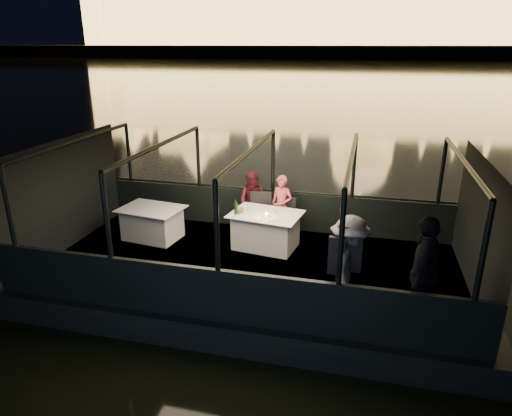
% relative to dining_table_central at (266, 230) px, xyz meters
% --- Properties ---
extents(river_water, '(500.00, 500.00, 0.00)m').
position_rel_dining_table_central_xyz_m(river_water, '(-0.09, 79.12, -0.89)').
color(river_water, black).
rests_on(river_water, ground).
extents(boat_hull, '(8.60, 4.40, 1.00)m').
position_rel_dining_table_central_xyz_m(boat_hull, '(-0.09, -0.88, -0.89)').
color(boat_hull, black).
rests_on(boat_hull, river_water).
extents(boat_deck, '(8.00, 4.00, 0.04)m').
position_rel_dining_table_central_xyz_m(boat_deck, '(-0.09, -0.88, -0.41)').
color(boat_deck, black).
rests_on(boat_deck, boat_hull).
extents(gunwale_port, '(8.00, 0.08, 0.90)m').
position_rel_dining_table_central_xyz_m(gunwale_port, '(-0.09, 1.12, 0.06)').
color(gunwale_port, black).
rests_on(gunwale_port, boat_deck).
extents(gunwale_starboard, '(8.00, 0.08, 0.90)m').
position_rel_dining_table_central_xyz_m(gunwale_starboard, '(-0.09, -2.88, 0.06)').
color(gunwale_starboard, black).
rests_on(gunwale_starboard, boat_deck).
extents(cabin_glass_port, '(8.00, 0.02, 1.40)m').
position_rel_dining_table_central_xyz_m(cabin_glass_port, '(-0.09, 1.12, 1.21)').
color(cabin_glass_port, '#99B2B2').
rests_on(cabin_glass_port, gunwale_port).
extents(cabin_glass_starboard, '(8.00, 0.02, 1.40)m').
position_rel_dining_table_central_xyz_m(cabin_glass_starboard, '(-0.09, -2.88, 1.21)').
color(cabin_glass_starboard, '#99B2B2').
rests_on(cabin_glass_starboard, gunwale_starboard).
extents(cabin_roof_glass, '(8.00, 4.00, 0.02)m').
position_rel_dining_table_central_xyz_m(cabin_roof_glass, '(-0.09, -0.88, 1.91)').
color(cabin_roof_glass, '#99B2B2').
rests_on(cabin_roof_glass, boat_deck).
extents(end_wall_fore, '(0.02, 4.00, 2.30)m').
position_rel_dining_table_central_xyz_m(end_wall_fore, '(-4.09, -0.88, 0.76)').
color(end_wall_fore, black).
rests_on(end_wall_fore, boat_deck).
extents(end_wall_aft, '(0.02, 4.00, 2.30)m').
position_rel_dining_table_central_xyz_m(end_wall_aft, '(3.91, -0.88, 0.76)').
color(end_wall_aft, black).
rests_on(end_wall_aft, boat_deck).
extents(canopy_ribs, '(8.00, 4.00, 2.30)m').
position_rel_dining_table_central_xyz_m(canopy_ribs, '(-0.09, -0.88, 0.76)').
color(canopy_ribs, black).
rests_on(canopy_ribs, boat_deck).
extents(embankment, '(400.00, 140.00, 6.00)m').
position_rel_dining_table_central_xyz_m(embankment, '(-0.09, 209.12, 0.11)').
color(embankment, '#423D33').
rests_on(embankment, ground).
extents(dining_table_central, '(1.59, 1.25, 0.77)m').
position_rel_dining_table_central_xyz_m(dining_table_central, '(0.00, 0.00, 0.00)').
color(dining_table_central, white).
rests_on(dining_table_central, boat_deck).
extents(dining_table_aft, '(1.47, 1.15, 0.71)m').
position_rel_dining_table_central_xyz_m(dining_table_aft, '(-2.56, -0.14, 0.00)').
color(dining_table_aft, white).
rests_on(dining_table_aft, boat_deck).
extents(chair_port_left, '(0.51, 0.51, 1.01)m').
position_rel_dining_table_central_xyz_m(chair_port_left, '(-0.26, 0.45, 0.06)').
color(chair_port_left, black).
rests_on(chair_port_left, boat_deck).
extents(chair_port_right, '(0.52, 0.52, 0.90)m').
position_rel_dining_table_central_xyz_m(chair_port_right, '(0.32, 0.57, 0.06)').
color(chair_port_right, black).
rests_on(chair_port_right, boat_deck).
extents(coat_stand, '(0.51, 0.45, 1.60)m').
position_rel_dining_table_central_xyz_m(coat_stand, '(1.73, -2.24, 0.51)').
color(coat_stand, black).
rests_on(coat_stand, boat_deck).
extents(person_woman_coral, '(0.57, 0.46, 1.40)m').
position_rel_dining_table_central_xyz_m(person_woman_coral, '(0.19, 0.73, 0.36)').
color(person_woman_coral, '#D94F59').
rests_on(person_woman_coral, boat_deck).
extents(person_man_maroon, '(0.79, 0.67, 1.45)m').
position_rel_dining_table_central_xyz_m(person_man_maroon, '(-0.46, 0.72, 0.36)').
color(person_man_maroon, '#451319').
rests_on(person_man_maroon, boat_deck).
extents(passenger_stripe, '(0.64, 1.10, 1.67)m').
position_rel_dining_table_central_xyz_m(passenger_stripe, '(1.81, -2.16, 0.47)').
color(passenger_stripe, silver).
rests_on(passenger_stripe, boat_deck).
extents(passenger_dark, '(0.78, 1.17, 1.84)m').
position_rel_dining_table_central_xyz_m(passenger_dark, '(2.91, -2.30, 0.47)').
color(passenger_dark, black).
rests_on(passenger_dark, boat_deck).
extents(wine_bottle, '(0.07, 0.07, 0.32)m').
position_rel_dining_table_central_xyz_m(wine_bottle, '(-0.60, -0.19, 0.53)').
color(wine_bottle, '#133312').
rests_on(wine_bottle, dining_table_central).
extents(bread_basket, '(0.24, 0.24, 0.08)m').
position_rel_dining_table_central_xyz_m(bread_basket, '(-0.58, -0.04, 0.42)').
color(bread_basket, olive).
rests_on(bread_basket, dining_table_central).
extents(amber_candle, '(0.06, 0.06, 0.08)m').
position_rel_dining_table_central_xyz_m(amber_candle, '(0.05, -0.19, 0.42)').
color(amber_candle, orange).
rests_on(amber_candle, dining_table_central).
extents(plate_near, '(0.29, 0.29, 0.01)m').
position_rel_dining_table_central_xyz_m(plate_near, '(0.23, -0.35, 0.39)').
color(plate_near, silver).
rests_on(plate_near, dining_table_central).
extents(plate_far, '(0.26, 0.26, 0.01)m').
position_rel_dining_table_central_xyz_m(plate_far, '(-0.36, 0.12, 0.39)').
color(plate_far, silver).
rests_on(plate_far, dining_table_central).
extents(wine_glass_white, '(0.07, 0.07, 0.20)m').
position_rel_dining_table_central_xyz_m(wine_glass_white, '(-0.53, -0.20, 0.48)').
color(wine_glass_white, white).
rests_on(wine_glass_white, dining_table_central).
extents(wine_glass_red, '(0.08, 0.08, 0.20)m').
position_rel_dining_table_central_xyz_m(wine_glass_red, '(0.19, 0.11, 0.48)').
color(wine_glass_red, silver).
rests_on(wine_glass_red, dining_table_central).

